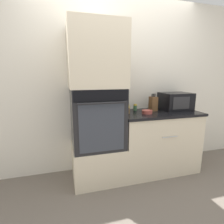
{
  "coord_description": "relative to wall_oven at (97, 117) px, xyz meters",
  "views": [
    {
      "loc": [
        -0.75,
        -1.89,
        1.4
      ],
      "look_at": [
        -0.16,
        0.21,
        0.95
      ],
      "focal_mm": 28.0,
      "sensor_mm": 36.0,
      "label": 1
    }
  ],
  "objects": [
    {
      "name": "oven_cabinet_base",
      "position": [
        0.0,
        0.0,
        -0.63
      ],
      "size": [
        0.67,
        0.6,
        0.48
      ],
      "color": "beige",
      "rests_on": "ground_plane"
    },
    {
      "name": "wall_back",
      "position": [
        0.34,
        0.33,
        0.38
      ],
      "size": [
        8.0,
        0.05,
        2.5
      ],
      "color": "silver",
      "rests_on": "ground_plane"
    },
    {
      "name": "condiment_jar_far",
      "position": [
        0.52,
        0.24,
        0.07
      ],
      "size": [
        0.04,
        0.04,
        0.1
      ],
      "color": "silver",
      "rests_on": "counter_unit"
    },
    {
      "name": "bowl",
      "position": [
        0.69,
        -0.06,
        0.05
      ],
      "size": [
        0.14,
        0.14,
        0.05
      ],
      "color": "#B24C42",
      "rests_on": "counter_unit"
    },
    {
      "name": "microwave",
      "position": [
        1.22,
        0.07,
        0.16
      ],
      "size": [
        0.43,
        0.35,
        0.26
      ],
      "color": "black",
      "rests_on": "counter_unit"
    },
    {
      "name": "knife_block",
      "position": [
        0.86,
        0.1,
        0.13
      ],
      "size": [
        0.09,
        0.12,
        0.25
      ],
      "color": "brown",
      "rests_on": "counter_unit"
    },
    {
      "name": "condiment_jar_back",
      "position": [
        0.42,
        0.11,
        0.07
      ],
      "size": [
        0.05,
        0.05,
        0.08
      ],
      "color": "silver",
      "rests_on": "counter_unit"
    },
    {
      "name": "counter_unit",
      "position": [
        0.9,
        0.0,
        -0.42
      ],
      "size": [
        1.15,
        0.63,
        0.89
      ],
      "color": "beige",
      "rests_on": "ground_plane"
    },
    {
      "name": "ground_plane",
      "position": [
        0.34,
        -0.3,
        -0.87
      ],
      "size": [
        12.0,
        12.0,
        0.0
      ],
      "primitive_type": "plane",
      "color": "#6B6056"
    },
    {
      "name": "wall_oven",
      "position": [
        0.0,
        0.0,
        0.0
      ],
      "size": [
        0.65,
        0.64,
        0.77
      ],
      "color": "black",
      "rests_on": "oven_cabinet_base"
    },
    {
      "name": "oven_cabinet_upper",
      "position": [
        0.0,
        0.0,
        0.77
      ],
      "size": [
        0.67,
        0.6,
        0.76
      ],
      "color": "beige",
      "rests_on": "wall_oven"
    },
    {
      "name": "condiment_jar_near",
      "position": [
        0.61,
        0.19,
        0.07
      ],
      "size": [
        0.05,
        0.05,
        0.1
      ],
      "color": "#427047",
      "rests_on": "counter_unit"
    },
    {
      "name": "condiment_jar_mid",
      "position": [
        0.43,
        0.0,
        0.08
      ],
      "size": [
        0.05,
        0.05,
        0.11
      ],
      "color": "brown",
      "rests_on": "counter_unit"
    }
  ]
}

